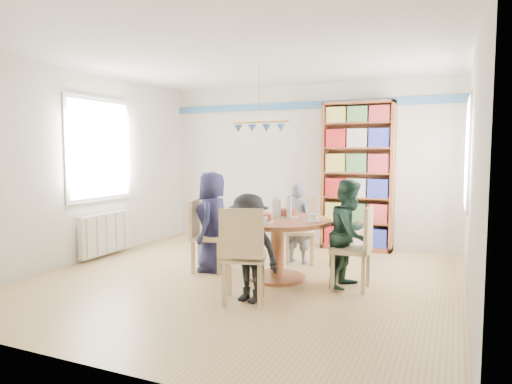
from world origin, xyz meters
The scene contains 14 objects.
ground centered at (0.00, 0.00, 0.00)m, with size 5.00×5.00×0.00m, color tan.
room_shell centered at (-0.26, 0.87, 1.65)m, with size 5.00×5.00×5.00m.
radiator centered at (-2.42, 0.30, 0.35)m, with size 0.12×1.00×0.60m.
dining_table centered at (0.38, 0.20, 0.56)m, with size 1.30×1.30×0.75m.
chair_left centered at (-0.67, 0.18, 0.52)m, with size 0.52×0.52×0.94m.
chair_right centered at (1.37, 0.17, 0.53)m, with size 0.43×0.43×0.95m.
chair_far centered at (0.34, 1.21, 0.51)m, with size 0.50×0.50×0.93m.
chair_near centered at (0.39, -0.82, 0.55)m, with size 0.56×0.56×1.01m.
person_left centered at (-0.56, 0.25, 0.65)m, with size 0.64×0.42×1.31m, color #191A38.
person_right centered at (1.25, 0.24, 0.63)m, with size 0.61×0.47×1.25m, color #193329.
person_far centered at (0.34, 1.09, 0.57)m, with size 0.41×0.27×1.13m, color gray.
person_near centered at (0.40, -0.71, 0.57)m, with size 0.73×0.42×1.13m, color black.
bookshelf centered at (0.92, 2.34, 1.16)m, with size 1.12×0.34×2.35m.
tableware centered at (0.35, 0.22, 0.81)m, with size 1.06×1.06×0.28m.
Camera 1 is at (2.35, -4.95, 1.56)m, focal length 32.00 mm.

